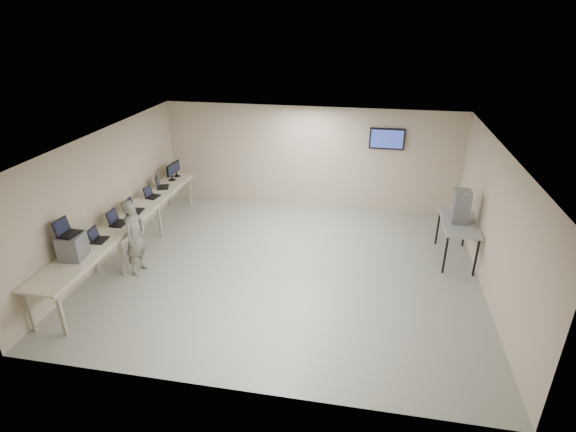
% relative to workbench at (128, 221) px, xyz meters
% --- Properties ---
extents(room, '(8.01, 7.01, 2.81)m').
position_rel_workbench_xyz_m(room, '(3.62, 0.06, 0.58)').
color(room, '#999C8A').
rests_on(room, ground).
extents(workbench, '(0.76, 6.00, 0.90)m').
position_rel_workbench_xyz_m(workbench, '(0.00, 0.00, 0.00)').
color(workbench, beige).
rests_on(workbench, ground).
extents(equipment_box, '(0.45, 0.50, 0.47)m').
position_rel_workbench_xyz_m(equipment_box, '(-0.06, -1.80, 0.31)').
color(equipment_box, slate).
rests_on(equipment_box, workbench).
extents(laptop_on_box, '(0.35, 0.41, 0.30)m').
position_rel_workbench_xyz_m(laptop_on_box, '(-0.12, -1.80, 0.62)').
color(laptop_on_box, black).
rests_on(laptop_on_box, equipment_box).
extents(laptop_0, '(0.30, 0.36, 0.27)m').
position_rel_workbench_xyz_m(laptop_0, '(-0.03, -1.10, 0.14)').
color(laptop_0, black).
rests_on(laptop_0, workbench).
extents(laptop_1, '(0.32, 0.39, 0.30)m').
position_rel_workbench_xyz_m(laptop_1, '(-0.06, -0.32, 0.15)').
color(laptop_1, black).
rests_on(laptop_1, workbench).
extents(laptop_2, '(0.35, 0.41, 0.30)m').
position_rel_workbench_xyz_m(laptop_2, '(-0.02, 0.32, 0.15)').
color(laptop_2, black).
rests_on(laptop_2, workbench).
extents(laptop_3, '(0.32, 0.37, 0.27)m').
position_rel_workbench_xyz_m(laptop_3, '(-0.02, 1.22, 0.14)').
color(laptop_3, black).
rests_on(laptop_3, workbench).
extents(laptop_4, '(0.42, 0.45, 0.30)m').
position_rel_workbench_xyz_m(laptop_4, '(-0.07, 1.88, 0.15)').
color(laptop_4, black).
rests_on(laptop_4, workbench).
extents(monitor_near, '(0.20, 0.45, 0.44)m').
position_rel_workbench_xyz_m(monitor_near, '(-0.01, 2.44, 0.34)').
color(monitor_near, black).
rests_on(monitor_near, workbench).
extents(monitor_far, '(0.19, 0.42, 0.42)m').
position_rel_workbench_xyz_m(monitor_far, '(-0.01, 2.75, 0.32)').
color(monitor_far, black).
rests_on(monitor_far, workbench).
extents(soldier, '(0.43, 0.62, 1.63)m').
position_rel_workbench_xyz_m(soldier, '(0.55, -0.69, -0.01)').
color(soldier, '#585F4E').
rests_on(soldier, ground).
extents(side_table, '(0.71, 1.53, 0.92)m').
position_rel_workbench_xyz_m(side_table, '(7.19, 1.09, 0.02)').
color(side_table, gray).
rests_on(side_table, ground).
extents(storage_bins, '(0.34, 0.38, 0.72)m').
position_rel_workbench_xyz_m(storage_bins, '(7.17, 1.09, 0.45)').
color(storage_bins, gray).
rests_on(storage_bins, side_table).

